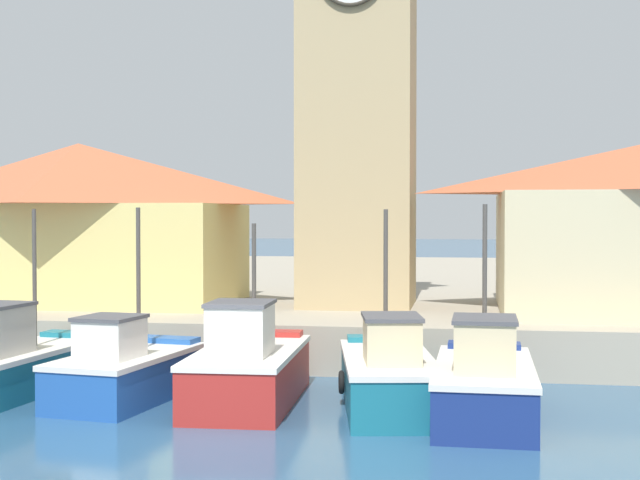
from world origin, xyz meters
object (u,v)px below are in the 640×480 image
(fishing_boat_far_left, at_px, (17,363))
(fishing_boat_center, at_px, (484,383))
(clock_tower, at_px, (358,66))
(fishing_boat_left_inner, at_px, (248,368))
(fishing_boat_left_outer, at_px, (126,370))
(port_crane_near, at_px, (371,121))
(warehouse_left, at_px, (79,221))
(fishing_boat_mid_left, at_px, (388,375))

(fishing_boat_far_left, distance_m, fishing_boat_center, 10.82)
(fishing_boat_center, bearing_deg, clock_tower, 111.26)
(fishing_boat_far_left, distance_m, fishing_boat_left_inner, 5.64)
(fishing_boat_left_outer, bearing_deg, fishing_boat_center, -3.58)
(port_crane_near, bearing_deg, fishing_boat_left_inner, -92.30)
(fishing_boat_left_outer, distance_m, clock_tower, 13.09)
(fishing_boat_far_left, relative_size, clock_tower, 0.33)
(fishing_boat_far_left, xyz_separation_m, clock_tower, (6.99, 8.89, 8.25))
(fishing_boat_left_inner, distance_m, warehouse_left, 12.29)
(fishing_boat_center, height_order, clock_tower, clock_tower)
(fishing_boat_center, xyz_separation_m, clock_tower, (-3.79, 9.75, 8.22))
(fishing_boat_left_inner, height_order, warehouse_left, warehouse_left)
(fishing_boat_left_inner, xyz_separation_m, fishing_boat_mid_left, (3.11, 0.01, -0.06))
(warehouse_left, bearing_deg, fishing_boat_far_left, -74.74)
(port_crane_near, bearing_deg, fishing_boat_center, -77.18)
(fishing_boat_center, bearing_deg, fishing_boat_left_inner, 173.27)
(fishing_boat_center, relative_size, clock_tower, 0.32)
(warehouse_left, bearing_deg, clock_tower, 2.20)
(fishing_boat_mid_left, bearing_deg, fishing_boat_left_inner, -179.80)
(fishing_boat_center, relative_size, warehouse_left, 0.48)
(fishing_boat_far_left, distance_m, fishing_boat_left_outer, 2.86)
(fishing_boat_left_outer, bearing_deg, fishing_boat_mid_left, 1.17)
(port_crane_near, bearing_deg, fishing_boat_left_outer, -100.69)
(port_crane_near, bearing_deg, warehouse_left, -131.29)
(fishing_boat_left_outer, relative_size, warehouse_left, 0.42)
(fishing_boat_far_left, bearing_deg, port_crane_near, 70.90)
(fishing_boat_far_left, bearing_deg, fishing_boat_center, -4.59)
(fishing_boat_far_left, distance_m, warehouse_left, 9.44)
(fishing_boat_left_inner, bearing_deg, fishing_boat_center, -6.73)
(fishing_boat_left_outer, height_order, warehouse_left, warehouse_left)
(fishing_boat_mid_left, height_order, fishing_boat_center, fishing_boat_center)
(fishing_boat_left_inner, bearing_deg, port_crane_near, 87.70)
(clock_tower, bearing_deg, fishing_boat_mid_left, -79.10)
(fishing_boat_center, height_order, port_crane_near, port_crane_near)
(fishing_boat_left_inner, height_order, fishing_boat_center, fishing_boat_center)
(warehouse_left, bearing_deg, fishing_boat_center, -35.62)
(warehouse_left, bearing_deg, fishing_boat_mid_left, -38.39)
(warehouse_left, height_order, port_crane_near, port_crane_near)
(fishing_boat_left_inner, bearing_deg, clock_tower, 81.58)
(warehouse_left, bearing_deg, fishing_boat_left_outer, -59.87)
(fishing_boat_mid_left, bearing_deg, port_crane_near, 97.20)
(fishing_boat_far_left, bearing_deg, fishing_boat_mid_left, -1.62)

